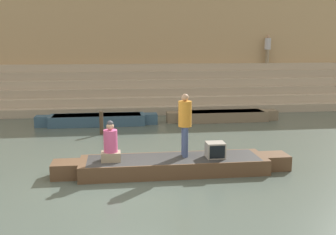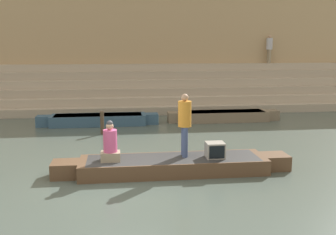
{
  "view_description": "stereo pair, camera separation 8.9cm",
  "coord_description": "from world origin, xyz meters",
  "px_view_note": "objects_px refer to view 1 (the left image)",
  "views": [
    {
      "loc": [
        -0.08,
        -9.62,
        3.46
      ],
      "look_at": [
        1.44,
        1.8,
        1.31
      ],
      "focal_mm": 42.0,
      "sensor_mm": 36.0,
      "label": 1
    },
    {
      "loc": [
        0.01,
        -9.63,
        3.46
      ],
      "look_at": [
        1.44,
        1.8,
        1.31
      ],
      "focal_mm": 42.0,
      "sensor_mm": 36.0,
      "label": 2
    }
  ],
  "objects_px": {
    "rowboat_main": "(174,165)",
    "mooring_post": "(101,123)",
    "person_rowing": "(111,145)",
    "moored_boat_shore": "(222,116)",
    "person_standing": "(185,121)",
    "moored_boat_distant": "(97,120)",
    "tv_set": "(215,150)",
    "person_on_steps": "(268,47)"
  },
  "relations": [
    {
      "from": "person_standing",
      "to": "mooring_post",
      "type": "distance_m",
      "value": 5.52
    },
    {
      "from": "moored_boat_shore",
      "to": "mooring_post",
      "type": "distance_m",
      "value": 5.78
    },
    {
      "from": "moored_boat_distant",
      "to": "person_on_steps",
      "type": "xyz_separation_m",
      "value": [
        9.66,
        5.22,
        3.07
      ]
    },
    {
      "from": "person_rowing",
      "to": "tv_set",
      "type": "xyz_separation_m",
      "value": [
        2.82,
        -0.07,
        -0.22
      ]
    },
    {
      "from": "mooring_post",
      "to": "person_rowing",
      "type": "bearing_deg",
      "value": -85.23
    },
    {
      "from": "rowboat_main",
      "to": "moored_boat_distant",
      "type": "height_order",
      "value": "moored_boat_distant"
    },
    {
      "from": "tv_set",
      "to": "moored_boat_distant",
      "type": "xyz_separation_m",
      "value": [
        -3.48,
        6.94,
        -0.39
      ]
    },
    {
      "from": "person_standing",
      "to": "person_on_steps",
      "type": "xyz_separation_m",
      "value": [
        6.98,
        11.9,
        1.9
      ]
    },
    {
      "from": "rowboat_main",
      "to": "mooring_post",
      "type": "bearing_deg",
      "value": 114.95
    },
    {
      "from": "person_standing",
      "to": "moored_boat_distant",
      "type": "height_order",
      "value": "person_standing"
    },
    {
      "from": "moored_boat_distant",
      "to": "person_standing",
      "type": "bearing_deg",
      "value": -71.56
    },
    {
      "from": "moored_boat_shore",
      "to": "person_standing",
      "type": "bearing_deg",
      "value": -110.95
    },
    {
      "from": "rowboat_main",
      "to": "person_standing",
      "type": "relative_size",
      "value": 3.74
    },
    {
      "from": "person_on_steps",
      "to": "tv_set",
      "type": "bearing_deg",
      "value": -145.24
    },
    {
      "from": "person_on_steps",
      "to": "mooring_post",
      "type": "bearing_deg",
      "value": -171.53
    },
    {
      "from": "moored_boat_distant",
      "to": "person_on_steps",
      "type": "distance_m",
      "value": 11.4
    },
    {
      "from": "rowboat_main",
      "to": "moored_boat_shore",
      "type": "relative_size",
      "value": 1.26
    },
    {
      "from": "tv_set",
      "to": "person_standing",
      "type": "bearing_deg",
      "value": 153.48
    },
    {
      "from": "moored_boat_shore",
      "to": "mooring_post",
      "type": "bearing_deg",
      "value": -157.1
    },
    {
      "from": "person_rowing",
      "to": "moored_boat_shore",
      "type": "bearing_deg",
      "value": 46.31
    },
    {
      "from": "moored_boat_shore",
      "to": "tv_set",
      "type": "bearing_deg",
      "value": -104.5
    },
    {
      "from": "person_standing",
      "to": "mooring_post",
      "type": "relative_size",
      "value": 1.9
    },
    {
      "from": "person_standing",
      "to": "moored_boat_shore",
      "type": "distance_m",
      "value": 7.58
    },
    {
      "from": "rowboat_main",
      "to": "moored_boat_distant",
      "type": "xyz_separation_m",
      "value": [
        -2.36,
        6.82,
        0.02
      ]
    },
    {
      "from": "moored_boat_distant",
      "to": "tv_set",
      "type": "bearing_deg",
      "value": -66.79
    },
    {
      "from": "mooring_post",
      "to": "moored_boat_shore",
      "type": "bearing_deg",
      "value": 20.5
    },
    {
      "from": "person_rowing",
      "to": "person_on_steps",
      "type": "xyz_separation_m",
      "value": [
        9.0,
        12.09,
        2.47
      ]
    },
    {
      "from": "rowboat_main",
      "to": "person_standing",
      "type": "bearing_deg",
      "value": 25.56
    },
    {
      "from": "tv_set",
      "to": "person_on_steps",
      "type": "distance_m",
      "value": 13.9
    },
    {
      "from": "rowboat_main",
      "to": "tv_set",
      "type": "height_order",
      "value": "tv_set"
    },
    {
      "from": "moored_boat_distant",
      "to": "mooring_post",
      "type": "xyz_separation_m",
      "value": [
        0.24,
        -1.82,
        0.21
      ]
    },
    {
      "from": "rowboat_main",
      "to": "person_on_steps",
      "type": "relative_size",
      "value": 3.98
    },
    {
      "from": "moored_boat_distant",
      "to": "mooring_post",
      "type": "relative_size",
      "value": 5.72
    },
    {
      "from": "person_standing",
      "to": "tv_set",
      "type": "xyz_separation_m",
      "value": [
        0.8,
        -0.26,
        -0.78
      ]
    },
    {
      "from": "tv_set",
      "to": "person_on_steps",
      "type": "xyz_separation_m",
      "value": [
        6.17,
        12.16,
        2.69
      ]
    },
    {
      "from": "person_standing",
      "to": "moored_boat_distant",
      "type": "xyz_separation_m",
      "value": [
        -2.68,
        6.68,
        -1.17
      ]
    },
    {
      "from": "person_standing",
      "to": "person_rowing",
      "type": "xyz_separation_m",
      "value": [
        -2.02,
        -0.19,
        -0.57
      ]
    },
    {
      "from": "person_standing",
      "to": "person_rowing",
      "type": "height_order",
      "value": "person_standing"
    },
    {
      "from": "person_rowing",
      "to": "moored_boat_shore",
      "type": "xyz_separation_m",
      "value": [
        4.99,
        7.07,
        -0.6
      ]
    },
    {
      "from": "person_standing",
      "to": "tv_set",
      "type": "distance_m",
      "value": 1.15
    },
    {
      "from": "person_rowing",
      "to": "person_standing",
      "type": "bearing_deg",
      "value": -3.01
    },
    {
      "from": "mooring_post",
      "to": "person_on_steps",
      "type": "height_order",
      "value": "person_on_steps"
    }
  ]
}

